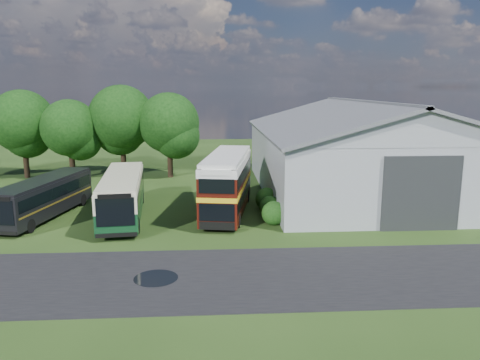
{
  "coord_description": "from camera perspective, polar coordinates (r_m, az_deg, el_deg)",
  "views": [
    {
      "loc": [
        1.32,
        -25.03,
        9.34
      ],
      "look_at": [
        3.38,
        8.0,
        2.75
      ],
      "focal_mm": 35.0,
      "sensor_mm": 36.0,
      "label": 1
    }
  ],
  "objects": [
    {
      "name": "asphalt_road",
      "position": [
        23.99,
        0.75,
        -11.66
      ],
      "size": [
        60.0,
        8.0,
        0.02
      ],
      "primitive_type": "cube",
      "color": "black",
      "rests_on": "ground"
    },
    {
      "name": "storage_shed",
      "position": [
        43.54,
        14.81,
        4.07
      ],
      "size": [
        18.8,
        24.8,
        8.15
      ],
      "color": "gray",
      "rests_on": "ground"
    },
    {
      "name": "shrub_front",
      "position": [
        32.69,
        4.13,
        -5.37
      ],
      "size": [
        1.7,
        1.7,
        1.7
      ],
      "primitive_type": "sphere",
      "color": "#194714",
      "rests_on": "ground"
    },
    {
      "name": "puddle",
      "position": [
        24.09,
        -10.22,
        -11.74
      ],
      "size": [
        2.2,
        2.2,
        0.01
      ],
      "primitive_type": "cylinder",
      "color": "black",
      "rests_on": "ground"
    },
    {
      "name": "bus_green_single",
      "position": [
        34.89,
        -14.12,
        -1.75
      ],
      "size": [
        3.86,
        11.73,
        3.17
      ],
      "rotation": [
        0.0,
        0.0,
        0.11
      ],
      "color": "black",
      "rests_on": "ground"
    },
    {
      "name": "tree_left_a",
      "position": [
        53.28,
        -24.99,
        6.49
      ],
      "size": [
        6.46,
        6.46,
        9.12
      ],
      "color": "black",
      "rests_on": "ground"
    },
    {
      "name": "shrub_mid",
      "position": [
        34.59,
        3.69,
        -4.42
      ],
      "size": [
        1.6,
        1.6,
        1.6
      ],
      "primitive_type": "sphere",
      "color": "#194714",
      "rests_on": "ground"
    },
    {
      "name": "bus_maroon_double",
      "position": [
        34.82,
        -1.56,
        -0.49
      ],
      "size": [
        4.35,
        10.79,
        4.51
      ],
      "rotation": [
        0.0,
        0.0,
        -0.16
      ],
      "color": "black",
      "rests_on": "ground"
    },
    {
      "name": "ground",
      "position": [
        26.75,
        -6.25,
        -9.24
      ],
      "size": [
        120.0,
        120.0,
        0.0
      ],
      "primitive_type": "plane",
      "color": "#1C3310",
      "rests_on": "ground"
    },
    {
      "name": "tree_left_b",
      "position": [
        50.76,
        -20.05,
        5.97
      ],
      "size": [
        5.78,
        5.78,
        8.16
      ],
      "color": "black",
      "rests_on": "ground"
    },
    {
      "name": "tree_mid",
      "position": [
        50.79,
        -14.25,
        7.36
      ],
      "size": [
        6.8,
        6.8,
        9.6
      ],
      "color": "black",
      "rests_on": "ground"
    },
    {
      "name": "shrub_back",
      "position": [
        36.5,
        3.3,
        -3.58
      ],
      "size": [
        1.8,
        1.8,
        1.8
      ],
      "primitive_type": "sphere",
      "color": "#194714",
      "rests_on": "ground"
    },
    {
      "name": "tree_right_a",
      "position": [
        49.15,
        -8.66,
        6.88
      ],
      "size": [
        6.26,
        6.26,
        8.83
      ],
      "color": "black",
      "rests_on": "ground"
    },
    {
      "name": "bus_dark_single",
      "position": [
        36.75,
        -22.76,
        -1.92
      ],
      "size": [
        4.44,
        10.6,
        2.85
      ],
      "rotation": [
        0.0,
        0.0,
        -0.2
      ],
      "color": "black",
      "rests_on": "ground"
    }
  ]
}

